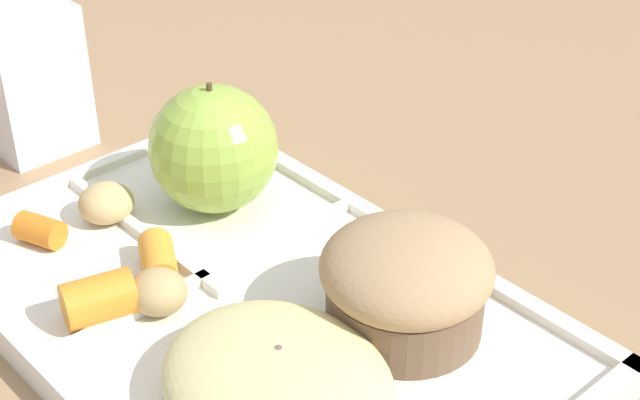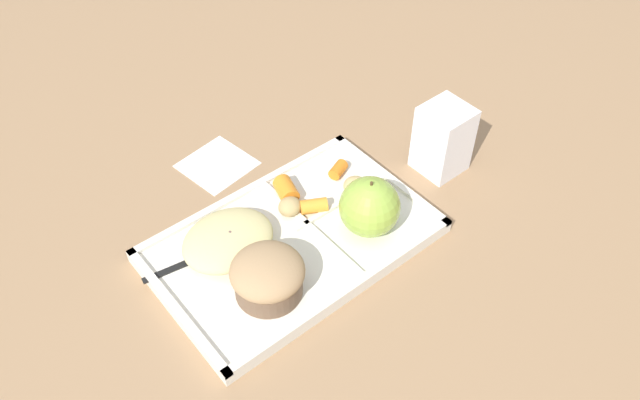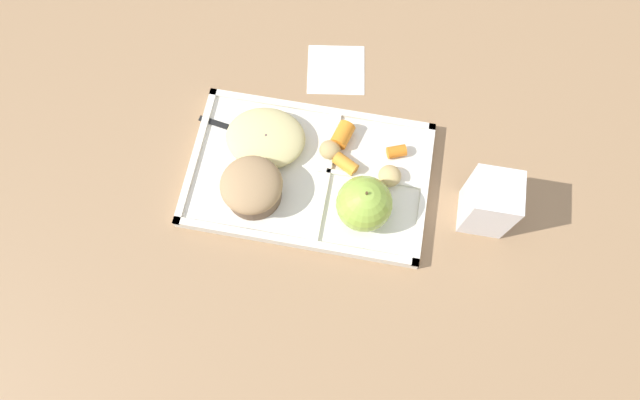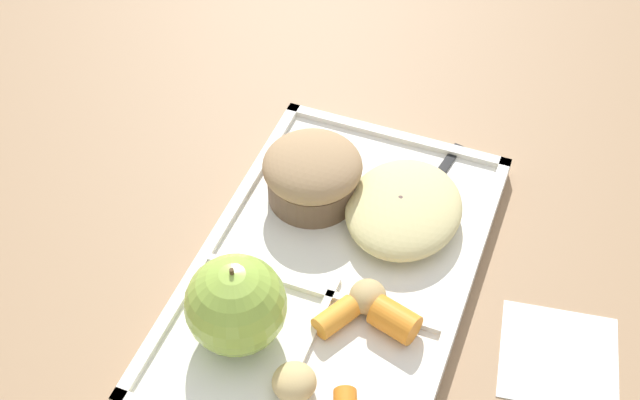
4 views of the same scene
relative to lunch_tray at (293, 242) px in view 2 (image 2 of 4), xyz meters
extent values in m
plane|color=#997551|center=(0.00, 0.00, -0.01)|extent=(6.00, 6.00, 0.00)
cube|color=silver|center=(0.00, 0.00, 0.00)|extent=(0.36, 0.23, 0.01)
cube|color=silver|center=(0.00, -0.11, 0.01)|extent=(0.36, 0.01, 0.01)
cube|color=silver|center=(0.00, 0.11, 0.01)|extent=(0.36, 0.01, 0.01)
cube|color=silver|center=(-0.18, 0.00, 0.01)|extent=(0.01, 0.23, 0.01)
cube|color=silver|center=(0.18, 0.00, 0.01)|extent=(0.01, 0.23, 0.01)
cube|color=silver|center=(-0.03, 0.00, 0.01)|extent=(0.01, 0.21, 0.01)
cube|color=silver|center=(-0.09, -0.01, 0.01)|extent=(0.16, 0.01, 0.01)
sphere|color=#93B742|center=(-0.09, 0.05, 0.05)|extent=(0.08, 0.08, 0.08)
cylinder|color=#4C381E|center=(-0.09, 0.05, 0.09)|extent=(0.00, 0.00, 0.01)
cylinder|color=brown|center=(0.07, 0.05, 0.02)|extent=(0.08, 0.08, 0.03)
ellipsoid|color=tan|center=(0.07, 0.05, 0.05)|extent=(0.09, 0.09, 0.04)
cylinder|color=orange|center=(-0.13, -0.06, 0.02)|extent=(0.03, 0.03, 0.02)
cylinder|color=orange|center=(-0.04, -0.07, 0.02)|extent=(0.04, 0.04, 0.03)
cylinder|color=orange|center=(-0.05, -0.02, 0.02)|extent=(0.04, 0.04, 0.02)
ellipsoid|color=tan|center=(-0.12, -0.01, 0.02)|extent=(0.05, 0.05, 0.02)
ellipsoid|color=tan|center=(-0.03, -0.04, 0.02)|extent=(0.04, 0.04, 0.02)
ellipsoid|color=#D6C684|center=(0.07, -0.04, 0.02)|extent=(0.12, 0.10, 0.03)
sphere|color=brown|center=(0.10, -0.04, 0.02)|extent=(0.03, 0.03, 0.03)
sphere|color=brown|center=(0.07, -0.04, 0.02)|extent=(0.03, 0.03, 0.03)
cube|color=black|center=(0.15, -0.06, 0.01)|extent=(0.09, 0.02, 0.00)
cube|color=black|center=(0.09, -0.05, 0.01)|extent=(0.03, 0.03, 0.00)
cylinder|color=black|center=(0.06, -0.03, 0.01)|extent=(0.02, 0.01, 0.00)
cylinder|color=black|center=(0.06, -0.04, 0.01)|extent=(0.02, 0.01, 0.00)
cylinder|color=black|center=(0.06, -0.05, 0.01)|extent=(0.02, 0.01, 0.00)
cube|color=white|center=(-0.26, 0.02, 0.05)|extent=(0.07, 0.07, 0.11)
cube|color=white|center=(-0.01, -0.20, -0.01)|extent=(0.11, 0.11, 0.00)
camera|label=1|loc=(0.34, -0.25, 0.35)|focal=54.46mm
camera|label=2|loc=(0.32, 0.45, 0.65)|focal=35.91mm
camera|label=3|loc=(-0.07, 0.31, 0.77)|focal=30.30mm
camera|label=4|loc=(-0.43, -0.15, 0.59)|focal=47.83mm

